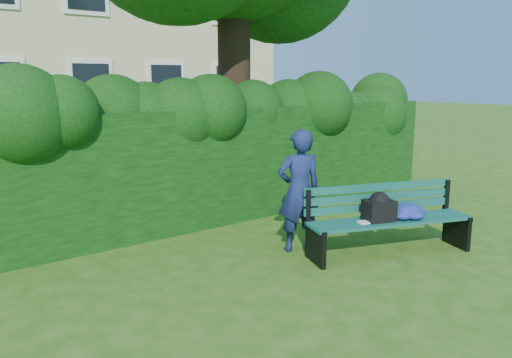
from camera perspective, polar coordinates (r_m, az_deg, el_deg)
ground at (r=6.39m, az=3.32°, el=-9.23°), size 80.00×80.00×0.00m
hedge at (r=7.89m, az=-7.08°, el=1.47°), size 10.00×1.00×1.80m
park_bench at (r=6.72m, az=15.09°, el=-4.05°), size 2.25×1.26×0.89m
man_reading at (r=6.55m, az=4.93°, el=-1.37°), size 0.69×0.58×1.62m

